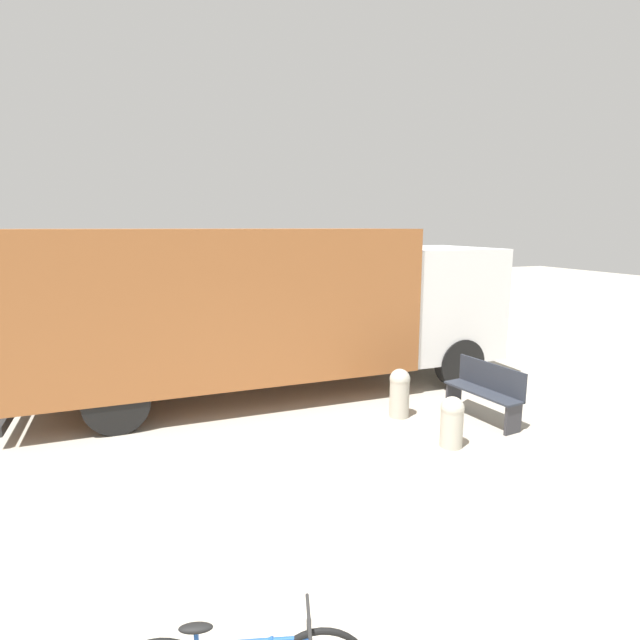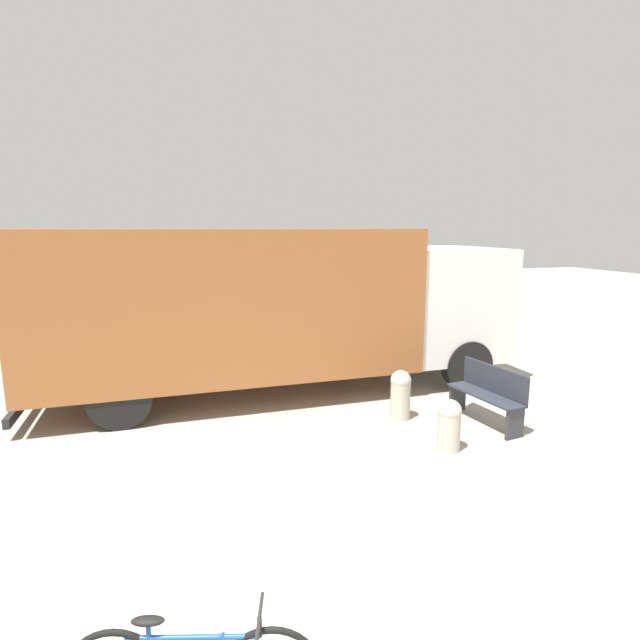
% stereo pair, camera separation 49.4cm
% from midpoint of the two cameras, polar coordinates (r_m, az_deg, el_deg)
% --- Properties ---
extents(ground_plane, '(60.00, 60.00, 0.00)m').
position_cam_midpoint_polar(ground_plane, '(4.87, 10.41, -31.18)').
color(ground_plane, '#A8A091').
extents(delivery_truck, '(9.24, 2.64, 3.20)m').
position_cam_midpoint_polar(delivery_truck, '(9.73, -3.68, 2.03)').
color(delivery_truck, '#99592D').
rests_on(delivery_truck, ground).
extents(park_bench, '(0.60, 1.47, 0.97)m').
position_cam_midpoint_polar(park_bench, '(8.88, 20.24, -7.87)').
color(park_bench, '#282D38').
rests_on(park_bench, ground).
extents(bollard_near_bench, '(0.35, 0.35, 0.77)m').
position_cam_midpoint_polar(bollard_near_bench, '(7.71, 16.38, -11.26)').
color(bollard_near_bench, '#B2AD9E').
rests_on(bollard_near_bench, ground).
extents(bollard_far_bench, '(0.35, 0.35, 0.85)m').
position_cam_midpoint_polar(bollard_far_bench, '(8.70, 10.82, -8.17)').
color(bollard_far_bench, '#B2AD9E').
rests_on(bollard_far_bench, ground).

